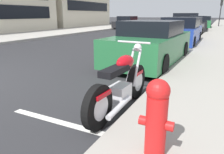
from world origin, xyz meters
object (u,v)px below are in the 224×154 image
at_px(parked_car_far_down_curb, 188,27).
at_px(fire_hydrant, 157,116).
at_px(parked_motorcycle, 121,86).
at_px(parked_car_near_corner, 203,23).
at_px(car_opposite_curb, 127,23).
at_px(traffic_signal_near_corner, 221,6).
at_px(crossing_truck, 185,19).
at_px(parked_car_across_street, 151,44).
at_px(parked_car_at_intersection, 197,24).
at_px(parked_car_second_in_row, 180,32).

height_order(parked_car_far_down_curb, fire_hydrant, parked_car_far_down_curb).
height_order(parked_motorcycle, parked_car_near_corner, parked_car_near_corner).
bearing_deg(parked_car_near_corner, car_opposite_curb, 117.45).
bearing_deg(traffic_signal_near_corner, crossing_truck, 48.06).
relative_size(parked_car_across_street, crossing_truck, 0.83).
distance_m(parked_car_at_intersection, traffic_signal_near_corner, 9.58).
bearing_deg(crossing_truck, parked_car_second_in_row, 93.48).
distance_m(parked_car_across_street, parked_car_near_corner, 21.31).
bearing_deg(crossing_truck, parked_car_near_corner, 107.41).
height_order(parked_car_across_street, car_opposite_curb, car_opposite_curb).
distance_m(car_opposite_curb, fire_hydrant, 23.73).
xyz_separation_m(parked_car_across_street, parked_car_near_corner, (21.31, -0.02, 0.01)).
height_order(crossing_truck, fire_hydrant, crossing_truck).
height_order(parked_motorcycle, parked_car_far_down_curb, parked_car_far_down_curb).
relative_size(car_opposite_curb, traffic_signal_near_corner, 1.29).
distance_m(parked_motorcycle, fire_hydrant, 1.43).
xyz_separation_m(parked_car_far_down_curb, fire_hydrant, (-15.44, -1.72, -0.07)).
height_order(parked_car_at_intersection, car_opposite_curb, parked_car_at_intersection).
relative_size(crossing_truck, fire_hydrant, 6.23).
relative_size(parked_car_far_down_curb, traffic_signal_near_corner, 1.35).
distance_m(parked_motorcycle, parked_car_near_corner, 25.11).
bearing_deg(parked_car_across_street, car_opposite_curb, 27.13).
distance_m(parked_car_second_in_row, traffic_signal_near_corner, 19.71).
height_order(parked_car_near_corner, crossing_truck, crossing_truck).
bearing_deg(parked_motorcycle, parked_car_across_street, 11.44).
relative_size(parked_car_second_in_row, parked_car_at_intersection, 1.05).
bearing_deg(parked_car_across_street, parked_car_far_down_curb, 3.39).
relative_size(parked_motorcycle, parked_car_near_corner, 0.50).
bearing_deg(parked_car_second_in_row, parked_car_far_down_curb, 3.16).
bearing_deg(traffic_signal_near_corner, parked_car_far_down_curb, 172.06).
bearing_deg(parked_car_far_down_curb, parked_car_across_street, -176.10).
bearing_deg(parked_car_near_corner, fire_hydrant, -178.49).
distance_m(parked_motorcycle, parked_car_second_in_row, 9.13).
bearing_deg(parked_car_near_corner, traffic_signal_near_corner, -27.89).
bearing_deg(parked_car_across_street, parked_motorcycle, -168.90).
height_order(parked_car_across_street, traffic_signal_near_corner, traffic_signal_near_corner).
bearing_deg(parked_car_at_intersection, parked_car_far_down_curb, 175.48).
distance_m(car_opposite_curb, traffic_signal_near_corner, 12.65).
xyz_separation_m(parked_car_second_in_row, fire_hydrant, (-10.22, -1.44, -0.10)).
distance_m(parked_car_at_intersection, fire_hydrant, 20.61).
height_order(parked_car_second_in_row, parked_car_far_down_curb, parked_car_second_in_row).
distance_m(parked_motorcycle, parked_car_far_down_curb, 14.36).
xyz_separation_m(parked_car_near_corner, car_opposite_curb, (-4.41, 7.90, -0.01)).
xyz_separation_m(parked_car_at_intersection, crossing_truck, (13.55, 2.97, 0.25)).
bearing_deg(parked_car_across_street, crossing_truck, 8.14).
xyz_separation_m(parked_car_near_corner, crossing_truck, (7.90, 3.09, 0.28)).
relative_size(parked_car_far_down_curb, fire_hydrant, 5.47).
relative_size(parked_car_near_corner, fire_hydrant, 4.86).
bearing_deg(parked_car_at_intersection, parked_car_across_street, 177.35).
bearing_deg(parked_car_at_intersection, parked_car_second_in_row, 177.82).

